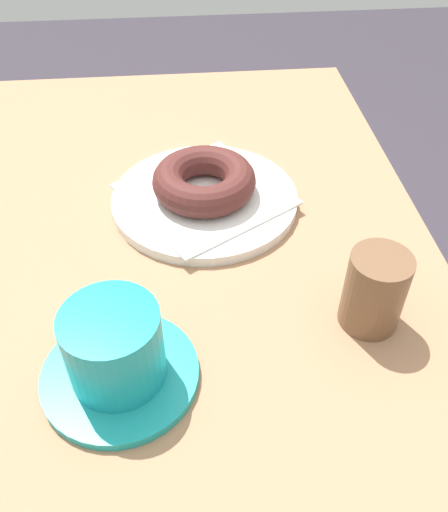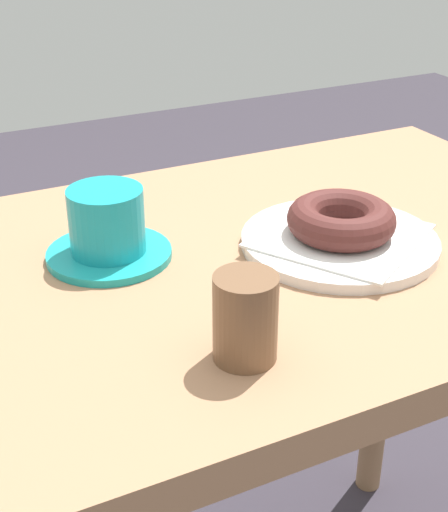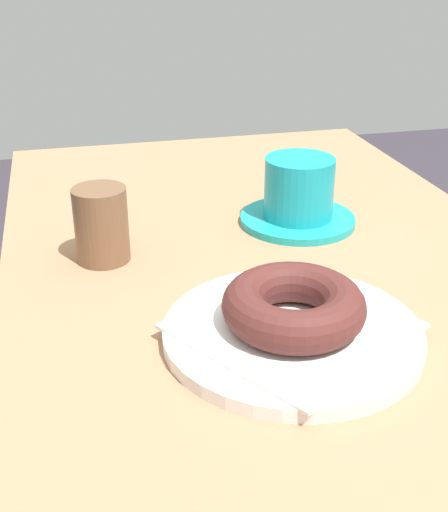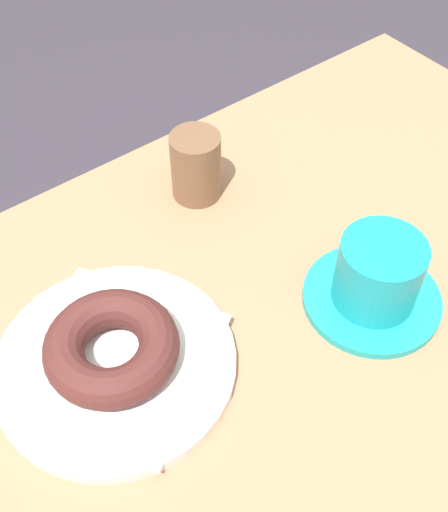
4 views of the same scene
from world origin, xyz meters
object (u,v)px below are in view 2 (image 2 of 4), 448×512
sugar_jar (245,318)px  plate_chocolate_ring (339,241)px  donut_chocolate_ring (341,219)px  coffee_cup (107,228)px

sugar_jar → plate_chocolate_ring: bearing=36.1°
donut_chocolate_ring → sugar_jar: (-0.21, -0.15, 0.01)m
plate_chocolate_ring → coffee_cup: size_ratio=1.62×
plate_chocolate_ring → donut_chocolate_ring: 0.03m
donut_chocolate_ring → coffee_cup: (-0.26, 0.10, 0.00)m
plate_chocolate_ring → sugar_jar: 0.26m
donut_chocolate_ring → plate_chocolate_ring: bearing=90.0°
plate_chocolate_ring → sugar_jar: bearing=-143.9°
donut_chocolate_ring → sugar_jar: bearing=-143.9°
plate_chocolate_ring → sugar_jar: (-0.21, -0.15, 0.04)m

